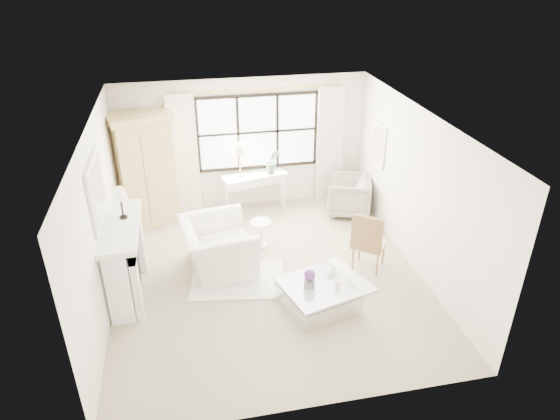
# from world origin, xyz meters

# --- Properties ---
(floor) EXTENTS (5.50, 5.50, 0.00)m
(floor) POSITION_xyz_m (0.00, 0.00, 0.00)
(floor) COLOR tan
(floor) RESTS_ON ground
(ceiling) EXTENTS (5.50, 5.50, 0.00)m
(ceiling) POSITION_xyz_m (0.00, 0.00, 2.70)
(ceiling) COLOR white
(ceiling) RESTS_ON ground
(wall_back) EXTENTS (5.00, 0.00, 5.00)m
(wall_back) POSITION_xyz_m (0.00, 2.75, 1.35)
(wall_back) COLOR white
(wall_back) RESTS_ON ground
(wall_front) EXTENTS (5.00, 0.00, 5.00)m
(wall_front) POSITION_xyz_m (0.00, -2.75, 1.35)
(wall_front) COLOR beige
(wall_front) RESTS_ON ground
(wall_left) EXTENTS (0.00, 5.50, 5.50)m
(wall_left) POSITION_xyz_m (-2.50, 0.00, 1.35)
(wall_left) COLOR white
(wall_left) RESTS_ON ground
(wall_right) EXTENTS (0.00, 5.50, 5.50)m
(wall_right) POSITION_xyz_m (2.50, 0.00, 1.35)
(wall_right) COLOR white
(wall_right) RESTS_ON ground
(window_pane) EXTENTS (2.40, 0.02, 1.50)m
(window_pane) POSITION_xyz_m (0.30, 2.73, 1.60)
(window_pane) COLOR white
(window_pane) RESTS_ON wall_back
(window_frame) EXTENTS (2.50, 0.04, 1.50)m
(window_frame) POSITION_xyz_m (0.30, 2.72, 1.60)
(window_frame) COLOR black
(window_frame) RESTS_ON wall_back
(curtain_rod) EXTENTS (3.30, 0.04, 0.04)m
(curtain_rod) POSITION_xyz_m (0.30, 2.67, 2.47)
(curtain_rod) COLOR #AE8E3C
(curtain_rod) RESTS_ON wall_back
(curtain_left) EXTENTS (0.55, 0.10, 2.47)m
(curtain_left) POSITION_xyz_m (-1.20, 2.65, 1.24)
(curtain_left) COLOR white
(curtain_left) RESTS_ON ground
(curtain_right) EXTENTS (0.55, 0.10, 2.47)m
(curtain_right) POSITION_xyz_m (1.80, 2.65, 1.24)
(curtain_right) COLOR silver
(curtain_right) RESTS_ON ground
(fireplace) EXTENTS (0.58, 1.66, 1.26)m
(fireplace) POSITION_xyz_m (-2.27, 0.00, 0.65)
(fireplace) COLOR white
(fireplace) RESTS_ON ground
(mirror_frame) EXTENTS (0.05, 1.15, 0.95)m
(mirror_frame) POSITION_xyz_m (-2.47, 0.00, 1.84)
(mirror_frame) COLOR white
(mirror_frame) RESTS_ON wall_left
(mirror_glass) EXTENTS (0.02, 1.00, 0.80)m
(mirror_glass) POSITION_xyz_m (-2.44, 0.00, 1.84)
(mirror_glass) COLOR silver
(mirror_glass) RESTS_ON wall_left
(art_frame) EXTENTS (0.04, 0.62, 0.82)m
(art_frame) POSITION_xyz_m (2.47, 1.70, 1.55)
(art_frame) COLOR white
(art_frame) RESTS_ON wall_right
(art_canvas) EXTENTS (0.01, 0.52, 0.72)m
(art_canvas) POSITION_xyz_m (2.45, 1.70, 1.55)
(art_canvas) COLOR beige
(art_canvas) RESTS_ON wall_right
(mantel_lamp) EXTENTS (0.22, 0.22, 0.51)m
(mantel_lamp) POSITION_xyz_m (-2.19, 0.19, 1.65)
(mantel_lamp) COLOR black
(mantel_lamp) RESTS_ON fireplace
(armoire) EXTENTS (1.28, 1.01, 2.24)m
(armoire) POSITION_xyz_m (-1.95, 2.34, 1.14)
(armoire) COLOR #D7B571
(armoire) RESTS_ON floor
(console_table) EXTENTS (1.37, 0.74, 0.80)m
(console_table) POSITION_xyz_m (0.17, 2.45, 0.40)
(console_table) COLOR white
(console_table) RESTS_ON floor
(console_lamp) EXTENTS (0.28, 0.28, 0.69)m
(console_lamp) POSITION_xyz_m (-0.12, 2.44, 1.36)
(console_lamp) COLOR #C18E43
(console_lamp) RESTS_ON console_table
(orchid_plant) EXTENTS (0.30, 0.25, 0.51)m
(orchid_plant) POSITION_xyz_m (0.53, 2.43, 1.05)
(orchid_plant) COLOR #516B47
(orchid_plant) RESTS_ON console_table
(side_table) EXTENTS (0.40, 0.40, 0.51)m
(side_table) POSITION_xyz_m (0.05, 0.99, 0.33)
(side_table) COLOR silver
(side_table) RESTS_ON floor
(rug_left) EXTENTS (1.67, 1.29, 0.03)m
(rug_left) POSITION_xyz_m (-0.52, -0.02, 0.01)
(rug_left) COLOR white
(rug_left) RESTS_ON floor
(rug_right) EXTENTS (1.78, 1.55, 0.03)m
(rug_right) POSITION_xyz_m (0.79, -0.46, 0.01)
(rug_right) COLOR white
(rug_right) RESTS_ON floor
(club_armchair) EXTENTS (1.29, 1.43, 0.85)m
(club_armchair) POSITION_xyz_m (-0.79, 0.42, 0.42)
(club_armchair) COLOR white
(club_armchair) RESTS_ON floor
(wingback_chair) EXTENTS (1.08, 1.06, 0.78)m
(wingback_chair) POSITION_xyz_m (2.02, 1.92, 0.39)
(wingback_chair) COLOR #9E9686
(wingback_chair) RESTS_ON floor
(french_chair) EXTENTS (0.68, 0.68, 1.08)m
(french_chair) POSITION_xyz_m (1.71, -0.09, 0.31)
(french_chair) COLOR #9C6D41
(french_chair) RESTS_ON floor
(coffee_table) EXTENTS (1.24, 1.24, 0.38)m
(coffee_table) POSITION_xyz_m (0.59, -0.90, 0.18)
(coffee_table) COLOR silver
(coffee_table) RESTS_ON floor
(planter_box) EXTENTS (0.20, 0.20, 0.12)m
(planter_box) POSITION_xyz_m (0.47, -0.89, 0.44)
(planter_box) COLOR slate
(planter_box) RESTS_ON coffee_table
(planter_flowers) EXTENTS (0.17, 0.17, 0.17)m
(planter_flowers) POSITION_xyz_m (0.47, -0.89, 0.58)
(planter_flowers) COLOR #5E317B
(planter_flowers) RESTS_ON planter_box
(pillar_candle) EXTENTS (0.09, 0.09, 0.12)m
(pillar_candle) POSITION_xyz_m (0.88, -0.99, 0.44)
(pillar_candle) COLOR white
(pillar_candle) RESTS_ON coffee_table
(coffee_vase) EXTENTS (0.16, 0.16, 0.16)m
(coffee_vase) POSITION_xyz_m (0.88, -0.66, 0.46)
(coffee_vase) COLOR white
(coffee_vase) RESTS_ON coffee_table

